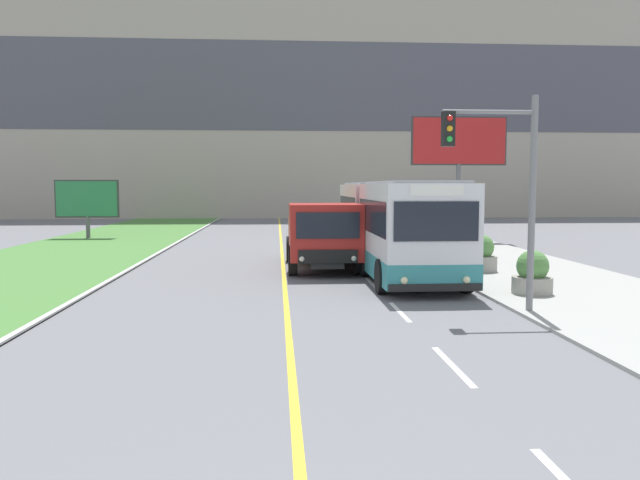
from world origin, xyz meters
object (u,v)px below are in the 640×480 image
object	(u,v)px
dump_truck	(323,236)
planter_round_second	(481,255)
city_bus	(393,226)
billboard_large	(459,146)
traffic_light_mast	(504,175)
planter_round_near	(532,275)
billboard_small	(87,200)
car_distant	(341,225)

from	to	relation	value
dump_truck	planter_round_second	xyz separation A→B (m)	(5.48, -1.09, -0.60)
city_bus	dump_truck	xyz separation A→B (m)	(-2.53, 0.06, -0.38)
billboard_large	traffic_light_mast	bearing A→B (deg)	-103.38
city_bus	planter_round_near	distance (m)	6.40
planter_round_near	planter_round_second	distance (m)	4.61
billboard_large	billboard_small	world-z (taller)	billboard_large
city_bus	traffic_light_mast	size ratio (longest dim) A/B	2.41
dump_truck	traffic_light_mast	xyz separation A→B (m)	(3.69, -7.93, 2.08)
billboard_large	car_distant	bearing A→B (deg)	144.92
city_bus	billboard_large	xyz separation A→B (m)	(5.73, 11.32, 3.63)
city_bus	billboard_small	bearing A→B (deg)	135.42
billboard_large	planter_round_second	distance (m)	13.47
city_bus	billboard_large	bearing A→B (deg)	63.16
planter_round_second	billboard_small	bearing A→B (deg)	138.58
city_bus	car_distant	bearing A→B (deg)	91.00
car_distant	city_bus	bearing A→B (deg)	-89.00
city_bus	car_distant	world-z (taller)	city_bus
billboard_large	dump_truck	bearing A→B (deg)	-126.26
billboard_small	planter_round_second	bearing A→B (deg)	-41.42
dump_truck	traffic_light_mast	distance (m)	9.00
traffic_light_mast	planter_round_second	distance (m)	7.57
billboard_small	planter_round_near	size ratio (longest dim) A/B	2.99
city_bus	billboard_small	xyz separation A→B (m)	(-15.25, 15.03, 0.63)
city_bus	planter_round_second	size ratio (longest dim) A/B	9.67
planter_round_near	planter_round_second	world-z (taller)	planter_round_second
car_distant	billboard_small	distance (m)	15.07
car_distant	billboard_small	bearing A→B (deg)	-178.08
planter_round_second	car_distant	bearing A→B (deg)	101.01
city_bus	billboard_large	distance (m)	13.19
planter_round_near	billboard_small	bearing A→B (deg)	131.24
car_distant	billboard_small	size ratio (longest dim) A/B	1.18
billboard_large	planter_round_near	bearing A→B (deg)	-99.58
city_bus	traffic_light_mast	bearing A→B (deg)	-81.60
billboard_small	billboard_large	bearing A→B (deg)	-10.03
city_bus	planter_round_near	bearing A→B (deg)	-63.04
car_distant	traffic_light_mast	distance (m)	23.60
city_bus	planter_round_near	xyz separation A→B (m)	(2.87, -5.63, -1.02)
traffic_light_mast	planter_round_near	size ratio (longest dim) A/B	4.26
billboard_large	planter_round_near	size ratio (longest dim) A/B	5.62
traffic_light_mast	billboard_small	xyz separation A→B (m)	(-16.41, 22.90, -1.06)
billboard_large	planter_round_second	xyz separation A→B (m)	(-2.78, -12.35, -4.62)
planter_round_second	city_bus	bearing A→B (deg)	160.80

